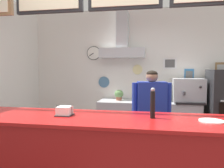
{
  "coord_description": "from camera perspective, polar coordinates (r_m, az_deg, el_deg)",
  "views": [
    {
      "loc": [
        0.31,
        -2.4,
        1.53
      ],
      "look_at": [
        -0.27,
        0.75,
        1.31
      ],
      "focal_mm": 35.98,
      "sensor_mm": 36.0,
      "label": 1
    }
  ],
  "objects": [
    {
      "name": "shop_worker",
      "position": [
        3.42,
        10.0,
        -8.5
      ],
      "size": [
        0.57,
        0.28,
        1.5
      ],
      "rotation": [
        0.0,
        0.0,
        3.29
      ],
      "color": "#232328",
      "rests_on": "ground_plane"
    },
    {
      "name": "espresso_machine",
      "position": [
        4.47,
        18.8,
        -1.63
      ],
      "size": [
        0.57,
        0.55,
        0.45
      ],
      "color": "silver",
      "rests_on": "back_prep_counter"
    },
    {
      "name": "pepper_grinder",
      "position": [
        2.17,
        10.29,
        -4.81
      ],
      "size": [
        0.05,
        0.05,
        0.29
      ],
      "color": "black",
      "rests_on": "service_counter"
    },
    {
      "name": "condiment_plate",
      "position": [
        2.21,
        23.95,
        -8.59
      ],
      "size": [
        0.22,
        0.22,
        0.01
      ],
      "color": "white",
      "rests_on": "service_counter"
    },
    {
      "name": "back_prep_counter",
      "position": [
        4.57,
        9.09,
        -9.99
      ],
      "size": [
        1.94,
        0.64,
        0.89
      ],
      "color": "#B7BABF",
      "rests_on": "ground_plane"
    },
    {
      "name": "back_wall_assembly",
      "position": [
        4.66,
        6.44,
        3.51
      ],
      "size": [
        4.69,
        2.53,
        2.79
      ],
      "color": "#9E9E99",
      "rests_on": "ground_plane"
    },
    {
      "name": "potted_rosemary",
      "position": [
        4.43,
        9.03,
        -2.85
      ],
      "size": [
        0.15,
        0.15,
        0.21
      ],
      "color": "beige",
      "rests_on": "back_prep_counter"
    },
    {
      "name": "potted_thyme",
      "position": [
        4.55,
        1.78,
        -2.68
      ],
      "size": [
        0.18,
        0.18,
        0.21
      ],
      "color": "#9E563D",
      "rests_on": "back_prep_counter"
    },
    {
      "name": "potted_oregano",
      "position": [
        4.5,
        13.44,
        -2.85
      ],
      "size": [
        0.18,
        0.18,
        0.21
      ],
      "color": "#4C4C51",
      "rests_on": "back_prep_counter"
    },
    {
      "name": "napkin_holder",
      "position": [
        2.33,
        -11.98,
        -6.81
      ],
      "size": [
        0.17,
        0.16,
        0.1
      ],
      "color": "#262628",
      "rests_on": "service_counter"
    }
  ]
}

